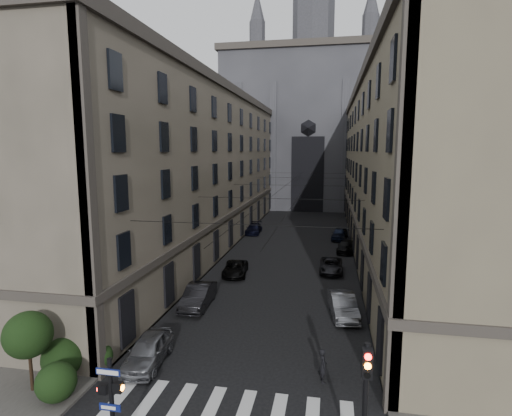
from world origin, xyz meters
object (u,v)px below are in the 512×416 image
Objects in this scene: pedestrian_signal_left at (111,401)px; car_left_midfar at (235,269)px; car_right_midnear at (331,266)px; car_right_midfar at (346,246)px; car_left_near at (148,350)px; car_right_near at (343,305)px; gothic_tower at (311,120)px; car_right_far at (340,234)px; car_left_midnear at (198,296)px; pedestrian at (323,366)px; car_left_far at (254,229)px; traffic_light_right at (365,398)px.

pedestrian_signal_left is 0.88× the size of car_left_midfar.
car_right_midnear is at bearing 72.21° from pedestrian_signal_left.
car_right_midfar is at bearing 73.63° from pedestrian_signal_left.
car_right_near is (10.58, 8.38, 0.02)m from car_left_near.
gothic_tower reaches higher than car_right_far.
car_left_midnear is 12.38m from pedestrian.
car_left_far is (-6.09, -32.25, -17.11)m from gothic_tower.
car_left_far is (-2.58, 41.20, -1.64)m from pedestrian_signal_left.
pedestrian reaches higher than car_right_midnear.
car_left_near is at bearing -100.35° from car_left_midfar.
gothic_tower reaches higher than pedestrian_signal_left.
car_left_midfar is (-0.70, 22.45, -1.69)m from pedestrian_signal_left.
car_right_far is (9.13, 39.47, -1.54)m from pedestrian_signal_left.
traffic_light_right is at bearing -34.42° from car_left_near.
pedestrian_signal_left is at bearing -85.74° from car_left_midnear.
car_right_midnear is at bearing 10.02° from car_left_midfar.
car_left_midnear reaches higher than car_left_near.
car_right_midfar is at bearing 78.34° from car_right_midnear.
car_right_far is 2.65× the size of pedestrian.
car_right_far is (9.83, 17.02, 0.15)m from car_left_midfar.
pedestrian_signal_left is 0.81× the size of car_left_midnear.
car_right_midnear is at bearing -15.82° from pedestrian.
car_right_far is (0.27, 24.59, -0.00)m from car_right_near.
car_left_near is 20.99m from car_right_midnear.
car_right_midnear is at bearing 57.15° from car_left_near.
car_left_near reaches higher than car_left_midfar.
car_right_far reaches higher than car_right_midnear.
car_right_near is 24.59m from car_right_far.
car_right_midfar is (10.42, 10.63, 0.01)m from car_left_midfar.
car_left_near is at bearing 75.44° from pedestrian.
car_left_far is (-0.86, 34.71, -0.08)m from car_left_near.
car_right_near is at bearing -68.14° from car_left_far.
car_right_near is at bearing 33.26° from car_left_near.
car_right_near is at bearing -1.10° from car_left_midnear.
car_right_midfar is at bearing -81.27° from gothic_tower.
car_left_midnear is 14.23m from car_right_midnear.
pedestrian is at bearing -43.52° from car_left_midnear.
car_right_midfar reaches higher than car_right_midnear.
car_left_far reaches higher than car_right_midnear.
car_right_near is 2.74× the size of pedestrian.
car_right_midfar is (11.43, 26.58, -0.13)m from car_left_near.
pedestrian_signal_left is at bearing -80.30° from car_left_near.
car_left_midfar is 19.65m from car_right_far.
car_right_near reaches higher than car_right_midnear.
pedestrian_signal_left is 34.52m from car_right_midfar.
traffic_light_right is (5.60, -73.04, -14.51)m from gothic_tower.
pedestrian_signal_left is 41.32m from car_left_far.
car_left_midfar is (0.96, 7.77, -0.18)m from car_left_midnear.
pedestrian_signal_left is (-3.51, -73.46, -15.48)m from gothic_tower.
car_right_midnear is (8.05, 25.08, -1.69)m from pedestrian_signal_left.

